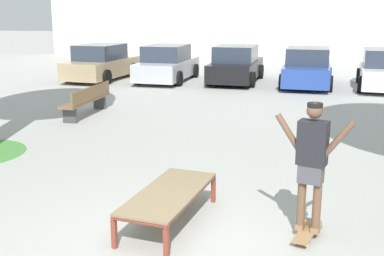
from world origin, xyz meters
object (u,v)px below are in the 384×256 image
skater (312,159)px  car_tan (102,63)px  car_blue (307,68)px  park_bench (87,100)px  car_black (236,65)px  skateboard (307,232)px  skate_box (169,195)px  car_silver (167,65)px

skater → car_tan: (-8.36, 13.32, -0.38)m
car_blue → park_bench: 9.24m
car_black → car_tan: bearing=-175.4°
skater → car_tan: size_ratio=0.39×
skater → car_tan: bearing=122.1°
car_black → skateboard: bearing=-79.1°
skate_box → skateboard: 1.90m
skateboard → car_black: size_ratio=0.19×
skateboard → car_blue: 13.33m
skater → car_silver: bearing=112.2°
skateboard → skater: 0.99m
park_bench → skate_box: bearing=-57.4°
skater → car_blue: size_ratio=0.40×
skateboard → car_blue: car_blue is taller
car_tan → car_silver: bearing=3.2°
skate_box → car_tan: car_tan is taller
car_silver → car_blue: size_ratio=1.00×
skater → car_silver: 14.57m
car_tan → car_blue: (8.54, -0.01, 0.00)m
car_tan → car_black: (5.69, 0.46, 0.00)m
skater → car_blue: 13.32m
car_black → skate_box: bearing=-86.7°
car_silver → park_bench: bearing=-93.3°
skater → car_silver: size_ratio=0.40×
skateboard → car_tan: car_tan is taller
skate_box → skateboard: (1.87, -0.05, -0.34)m
car_tan → skate_box: bearing=-64.0°
skateboard → skater: skater is taller
skateboard → skater: (0.00, 0.00, 0.99)m
car_tan → car_silver: (2.85, 0.16, 0.00)m
skate_box → car_blue: 13.43m
skate_box → skater: (1.87, -0.05, 0.66)m
skateboard → car_tan: size_ratio=0.19×
car_tan → car_blue: bearing=-0.1°
skate_box → car_tan: bearing=116.0°
skate_box → skater: 1.98m
car_tan → park_bench: car_tan is taller
car_black → park_bench: (-3.25, -7.41, -0.24)m
skater → skateboard: bearing=-105.8°
skater → skate_box: bearing=178.6°
skateboard → park_bench: size_ratio=0.34×
skater → park_bench: skater is taller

